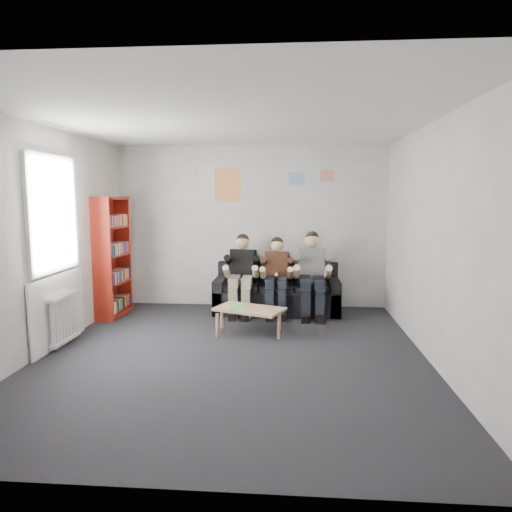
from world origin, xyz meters
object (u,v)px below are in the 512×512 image
(coffee_table, at_px, (249,311))
(person_right, at_px, (312,275))
(sofa, at_px, (277,294))
(person_left, at_px, (242,275))
(bookshelf, at_px, (113,257))
(person_middle, at_px, (277,277))

(coffee_table, bearing_deg, person_right, 50.40)
(sofa, height_order, person_right, person_right)
(coffee_table, xyz_separation_m, person_right, (0.89, 1.07, 0.32))
(sofa, distance_m, person_left, 0.68)
(bookshelf, bearing_deg, person_left, 9.88)
(coffee_table, distance_m, person_right, 1.43)
(coffee_table, xyz_separation_m, person_middle, (0.33, 1.08, 0.29))
(person_middle, distance_m, person_right, 0.56)
(person_left, bearing_deg, sofa, 27.96)
(person_left, relative_size, person_middle, 1.04)
(person_middle, relative_size, person_right, 0.93)
(person_left, bearing_deg, person_right, 8.91)
(sofa, distance_m, coffee_table, 1.31)
(person_left, bearing_deg, coffee_table, -69.31)
(sofa, height_order, person_middle, person_middle)
(person_left, height_order, person_right, person_right)
(sofa, relative_size, coffee_table, 2.20)
(bookshelf, bearing_deg, coffee_table, -17.87)
(sofa, xyz_separation_m, person_left, (-0.55, -0.19, 0.35))
(bookshelf, bearing_deg, sofa, 12.55)
(person_right, bearing_deg, person_middle, -176.02)
(sofa, bearing_deg, person_middle, -90.00)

